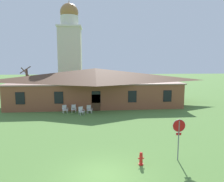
{
  "coord_description": "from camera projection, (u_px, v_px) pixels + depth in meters",
  "views": [
    {
      "loc": [
        -0.53,
        -10.8,
        6.1
      ],
      "look_at": [
        1.4,
        9.37,
        3.38
      ],
      "focal_mm": 34.23,
      "sensor_mm": 36.0,
      "label": 1
    }
  ],
  "objects": [
    {
      "name": "ground_plane",
      "position": [
        103.0,
        176.0,
        11.52
      ],
      "size": [
        200.0,
        200.0,
        0.0
      ],
      "primitive_type": "plane",
      "color": "#517A38"
    },
    {
      "name": "fire_hydrant",
      "position": [
        141.0,
        159.0,
        12.77
      ],
      "size": [
        0.36,
        0.28,
        0.79
      ],
      "color": "red",
      "rests_on": "ground"
    },
    {
      "name": "lawn_chair_by_porch",
      "position": [
        65.0,
        109.0,
        25.92
      ],
      "size": [
        0.79,
        0.83,
        0.96
      ],
      "color": "white",
      "rests_on": "ground"
    },
    {
      "name": "dome_tower",
      "position": [
        70.0,
        49.0,
        46.66
      ],
      "size": [
        5.18,
        5.18,
        19.51
      ],
      "color": "beige",
      "rests_on": "ground"
    },
    {
      "name": "lawn_chair_near_door",
      "position": [
        74.0,
        108.0,
        26.15
      ],
      "size": [
        0.69,
        0.72,
        0.96
      ],
      "color": "silver",
      "rests_on": "ground"
    },
    {
      "name": "lawn_chair_left_end",
      "position": [
        81.0,
        111.0,
        24.98
      ],
      "size": [
        0.79,
        0.83,
        0.96
      ],
      "color": "white",
      "rests_on": "ground"
    },
    {
      "name": "lawn_chair_middle",
      "position": [
        89.0,
        109.0,
        25.86
      ],
      "size": [
        0.74,
        0.79,
        0.96
      ],
      "color": "silver",
      "rests_on": "ground"
    },
    {
      "name": "stop_sign",
      "position": [
        179.0,
        131.0,
        13.19
      ],
      "size": [
        0.81,
        0.08,
        2.63
      ],
      "color": "slate",
      "rests_on": "ground"
    },
    {
      "name": "brick_building",
      "position": [
        95.0,
        86.0,
        31.71
      ],
      "size": [
        24.06,
        10.4,
        5.25
      ],
      "color": "brown",
      "rests_on": "ground"
    },
    {
      "name": "bare_tree_beside_building",
      "position": [
        27.0,
        83.0,
        34.32
      ],
      "size": [
        2.07,
        2.1,
        5.51
      ],
      "color": "brown",
      "rests_on": "ground"
    }
  ]
}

